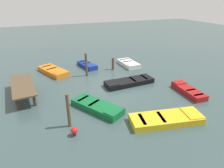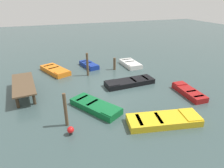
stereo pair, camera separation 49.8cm
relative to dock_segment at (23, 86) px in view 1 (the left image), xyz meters
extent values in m
plane|color=#384C4C|center=(-1.12, -6.46, -0.82)|extent=(80.00, 80.00, 0.00)
cube|color=brown|center=(0.00, 0.00, 0.08)|extent=(4.48, 1.86, 0.10)
cylinder|color=#3C2E20|center=(1.69, 0.67, -0.39)|extent=(0.20, 0.20, 0.85)
cylinder|color=#3C2E20|center=(1.79, -0.35, -0.39)|extent=(0.20, 0.20, 0.85)
cylinder|color=#3C2E20|center=(-1.79, 0.35, -0.39)|extent=(0.20, 0.20, 0.85)
cylinder|color=#3C2E20|center=(-1.69, -0.67, -0.39)|extent=(0.20, 0.20, 0.85)
cube|color=gold|center=(-6.54, -7.65, -0.62)|extent=(2.20, 4.36, 0.40)
cube|color=#4C3319|center=(-6.54, -7.65, -0.48)|extent=(1.77, 3.68, 0.04)
cube|color=gold|center=(-6.85, -9.24, -0.39)|extent=(1.44, 1.15, 0.06)
cube|color=#42301E|center=(-6.48, -7.34, -0.44)|extent=(1.13, 0.41, 0.04)
cube|color=#42301E|center=(-6.26, -6.22, -0.44)|extent=(1.13, 0.41, 0.04)
cube|color=black|center=(-0.99, -8.06, -0.62)|extent=(1.50, 4.17, 0.40)
cube|color=gray|center=(-0.99, -8.06, -0.48)|extent=(1.19, 3.54, 0.04)
cube|color=black|center=(-1.06, -6.46, -0.39)|extent=(1.22, 0.96, 0.06)
cube|color=#776E5D|center=(-0.97, -8.37, -0.44)|extent=(1.03, 0.25, 0.04)
cube|color=#776E5D|center=(-0.92, -9.50, -0.44)|extent=(1.03, 0.25, 0.04)
cube|color=orange|center=(4.04, -2.52, -0.62)|extent=(3.81, 2.68, 0.40)
cube|color=black|center=(4.04, -2.52, -0.48)|extent=(3.20, 2.19, 0.04)
cube|color=orange|center=(2.77, -3.07, -0.39)|extent=(1.21, 1.46, 0.06)
cube|color=black|center=(4.29, -2.42, -0.44)|extent=(0.61, 1.08, 0.04)
cube|color=black|center=(5.19, -2.03, -0.44)|extent=(0.61, 1.08, 0.04)
cube|color=silver|center=(3.34, -10.15, -0.62)|extent=(2.90, 1.46, 0.40)
cube|color=#334772|center=(3.34, -10.15, -0.48)|extent=(2.46, 1.14, 0.04)
cube|color=silver|center=(2.22, -10.17, -0.39)|extent=(0.66, 1.27, 0.06)
cube|color=navy|center=(3.55, -10.14, -0.44)|extent=(0.22, 1.09, 0.04)
cube|color=navy|center=(4.34, -10.12, -0.44)|extent=(0.22, 1.09, 0.04)
cube|color=#0F602D|center=(-3.71, -4.38, -0.62)|extent=(3.70, 2.92, 0.40)
cube|color=orange|center=(-3.71, -4.38, -0.48)|extent=(3.10, 2.41, 0.04)
cube|color=#0F602D|center=(-4.90, -5.08, -0.39)|extent=(1.26, 1.40, 0.06)
cube|color=#B06E1E|center=(-3.48, -4.24, -0.44)|extent=(0.69, 0.97, 0.04)
cube|color=#B06E1E|center=(-2.65, -3.74, -0.44)|extent=(0.69, 0.97, 0.04)
cube|color=navy|center=(4.46, -5.96, -0.62)|extent=(2.80, 1.59, 0.40)
cube|color=silver|center=(4.46, -5.96, -0.48)|extent=(2.36, 1.29, 0.04)
cube|color=navy|center=(3.46, -6.19, -0.39)|extent=(0.77, 1.02, 0.06)
cube|color=#A4A49F|center=(4.65, -5.91, -0.44)|extent=(0.38, 0.82, 0.04)
cube|color=#A4A49F|center=(5.36, -5.75, -0.44)|extent=(0.38, 0.82, 0.04)
cube|color=maroon|center=(-4.13, -11.44, -0.62)|extent=(2.98, 1.17, 0.40)
cube|color=black|center=(-4.13, -11.44, -0.48)|extent=(2.53, 0.92, 0.04)
cube|color=maroon|center=(-2.99, -11.50, -0.39)|extent=(0.69, 0.96, 0.06)
cube|color=black|center=(-4.35, -11.43, -0.44)|extent=(0.24, 0.81, 0.04)
cube|color=black|center=(-5.16, -11.39, -0.44)|extent=(0.24, 0.81, 0.04)
cylinder|color=brown|center=(2.19, -5.30, 0.24)|extent=(0.21, 0.21, 2.11)
cylinder|color=brown|center=(-4.84, -2.40, 0.19)|extent=(0.18, 0.18, 2.02)
cylinder|color=brown|center=(2.82, -8.16, -0.22)|extent=(0.25, 0.25, 1.20)
cylinder|color=#262626|center=(-5.73, -2.47, -0.76)|extent=(0.16, 0.16, 0.12)
sphere|color=red|center=(-5.73, -2.47, -0.52)|extent=(0.36, 0.36, 0.36)
camera|label=1|loc=(-14.08, -1.22, 5.90)|focal=31.16mm
camera|label=2|loc=(-14.26, -1.69, 5.90)|focal=31.16mm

